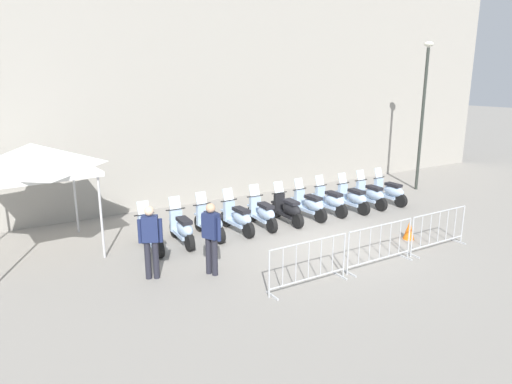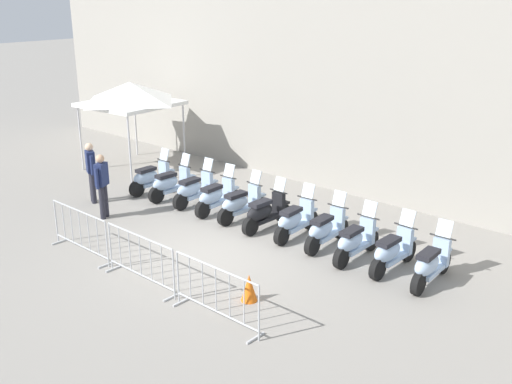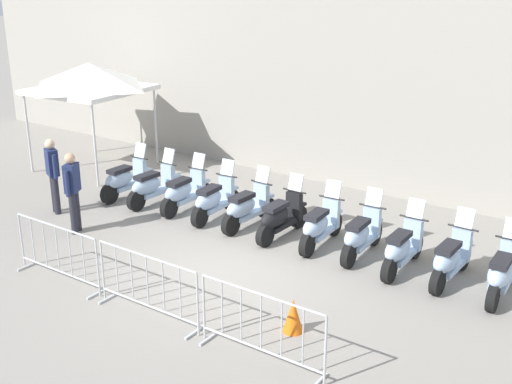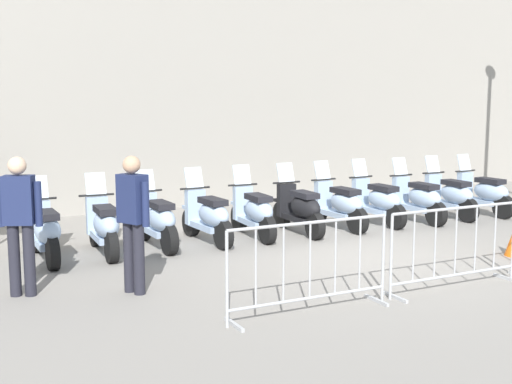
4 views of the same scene
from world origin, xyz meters
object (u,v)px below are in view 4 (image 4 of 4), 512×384
at_px(officer_near_row_end, 133,216).
at_px(officer_mid_plaza, 20,218).
at_px(motorcycle_0, 45,232).
at_px(barrier_segment_1, 455,249).
at_px(motorcycle_2, 157,221).
at_px(motorcycle_9, 450,196).
at_px(motorcycle_1, 104,226).
at_px(motorcycle_5, 300,209).
at_px(motorcycle_4, 254,212).
at_px(barrier_segment_0, 310,269).
at_px(motorcycle_10, 483,193).
at_px(motorcycle_7, 377,202).
at_px(motorcycle_6, 339,205).
at_px(motorcycle_3, 208,217).

bearing_deg(officer_near_row_end, officer_mid_plaza, 153.75).
height_order(motorcycle_0, barrier_segment_1, motorcycle_0).
height_order(motorcycle_2, officer_mid_plaza, officer_mid_plaza).
bearing_deg(motorcycle_9, motorcycle_1, 175.66).
xyz_separation_m(motorcycle_5, officer_near_row_end, (-3.87, -1.90, 0.53)).
relative_size(motorcycle_2, motorcycle_4, 1.00).
bearing_deg(barrier_segment_0, motorcycle_9, 29.63).
xyz_separation_m(motorcycle_10, officer_mid_plaza, (-9.51, -0.91, 0.53)).
bearing_deg(barrier_segment_0, motorcycle_7, 40.54).
height_order(motorcycle_1, motorcycle_9, same).
relative_size(motorcycle_6, officer_mid_plaza, 1.00).
relative_size(motorcycle_3, barrier_segment_1, 0.83).
bearing_deg(motorcycle_7, motorcycle_0, 176.65).
height_order(motorcycle_1, motorcycle_10, same).
bearing_deg(motorcycle_7, motorcycle_6, 176.82).
xyz_separation_m(motorcycle_1, barrier_segment_0, (1.07, -3.95, 0.07)).
xyz_separation_m(motorcycle_1, motorcycle_10, (7.96, -0.64, 0.00)).
xyz_separation_m(motorcycle_2, motorcycle_9, (6.18, -0.55, 0.00)).
height_order(motorcycle_7, officer_near_row_end, officer_near_row_end).
xyz_separation_m(motorcycle_1, motorcycle_2, (0.90, 0.02, 0.00)).
distance_m(motorcycle_0, motorcycle_1, 0.88).
height_order(motorcycle_6, motorcycle_10, same).
bearing_deg(motorcycle_6, barrier_segment_1, -107.31).
relative_size(motorcycle_1, officer_near_row_end, 1.00).
relative_size(motorcycle_0, motorcycle_9, 1.00).
distance_m(motorcycle_9, officer_near_row_end, 7.60).
height_order(motorcycle_5, motorcycle_7, same).
distance_m(motorcycle_7, barrier_segment_1, 4.34).
relative_size(motorcycle_5, officer_mid_plaza, 1.00).
height_order(motorcycle_9, motorcycle_10, same).
bearing_deg(motorcycle_0, motorcycle_1, -3.00).
bearing_deg(barrier_segment_1, barrier_segment_0, 175.45).
distance_m(barrier_segment_0, officer_mid_plaza, 3.58).
distance_m(motorcycle_1, motorcycle_3, 1.78).
xyz_separation_m(motorcycle_9, motorcycle_10, (0.89, -0.11, 0.00)).
bearing_deg(motorcycle_0, motorcycle_5, -3.94).
height_order(motorcycle_3, motorcycle_9, same).
bearing_deg(barrier_segment_0, motorcycle_6, 47.59).
height_order(motorcycle_4, motorcycle_5, same).
bearing_deg(motorcycle_2, motorcycle_9, -5.12).
relative_size(motorcycle_1, motorcycle_9, 1.00).
xyz_separation_m(motorcycle_5, motorcycle_7, (1.78, -0.06, 0.00)).
relative_size(motorcycle_4, officer_mid_plaza, 1.00).
height_order(motorcycle_6, officer_near_row_end, officer_near_row_end).
relative_size(motorcycle_5, barrier_segment_0, 0.83).
relative_size(motorcycle_4, motorcycle_7, 1.00).
bearing_deg(motorcycle_4, motorcycle_2, 175.28).
relative_size(motorcycle_5, motorcycle_6, 1.00).
bearing_deg(barrier_segment_0, motorcycle_1, 105.15).
relative_size(motorcycle_0, officer_mid_plaza, 1.00).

